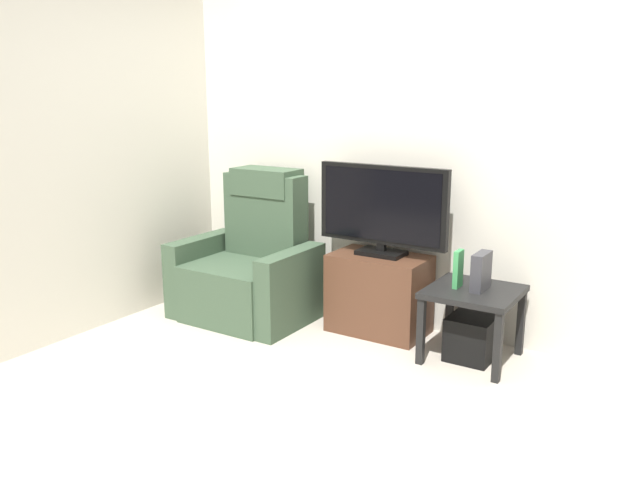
{
  "coord_description": "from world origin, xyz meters",
  "views": [
    {
      "loc": [
        1.81,
        -2.93,
        1.66
      ],
      "look_at": [
        -0.37,
        0.5,
        0.7
      ],
      "focal_mm": 36.11,
      "sensor_mm": 36.0,
      "label": 1
    }
  ],
  "objects": [
    {
      "name": "recliner_armchair",
      "position": [
        -1.09,
        0.67,
        0.37
      ],
      "size": [
        0.98,
        0.78,
        1.08
      ],
      "rotation": [
        0.0,
        0.0,
        -0.11
      ],
      "color": "#384C38",
      "rests_on": "ground"
    },
    {
      "name": "subwoofer_box",
      "position": [
        0.58,
        0.76,
        0.14
      ],
      "size": [
        0.28,
        0.28,
        0.28
      ],
      "primitive_type": "cube",
      "color": "black",
      "rests_on": "ground"
    },
    {
      "name": "book_upright",
      "position": [
        0.48,
        0.74,
        0.58
      ],
      "size": [
        0.03,
        0.1,
        0.24
      ],
      "primitive_type": "cube",
      "color": "#388C4C",
      "rests_on": "side_table"
    },
    {
      "name": "wall_side",
      "position": [
        -1.88,
        0.0,
        1.3
      ],
      "size": [
        0.06,
        4.48,
        2.6
      ],
      "primitive_type": "cube",
      "color": "beige",
      "rests_on": "ground"
    },
    {
      "name": "wall_back",
      "position": [
        0.0,
        1.13,
        1.3
      ],
      "size": [
        6.4,
        0.06,
        2.6
      ],
      "primitive_type": "cube",
      "color": "beige",
      "rests_on": "ground"
    },
    {
      "name": "ground_plane",
      "position": [
        0.0,
        0.0,
        0.0
      ],
      "size": [
        6.4,
        6.4,
        0.0
      ],
      "primitive_type": "plane",
      "color": "#B2A899"
    },
    {
      "name": "game_console",
      "position": [
        0.62,
        0.77,
        0.58
      ],
      "size": [
        0.07,
        0.2,
        0.23
      ],
      "primitive_type": "cube",
      "color": "#333338",
      "rests_on": "side_table"
    },
    {
      "name": "tv_stand",
      "position": [
        -0.12,
        0.87,
        0.28
      ],
      "size": [
        0.66,
        0.4,
        0.55
      ],
      "color": "#4C2D1E",
      "rests_on": "ground"
    },
    {
      "name": "television",
      "position": [
        -0.12,
        0.89,
        0.88
      ],
      "size": [
        0.94,
        0.2,
        0.62
      ],
      "color": "black",
      "rests_on": "tv_stand"
    },
    {
      "name": "side_table",
      "position": [
        0.58,
        0.76,
        0.39
      ],
      "size": [
        0.54,
        0.54,
        0.46
      ],
      "color": "black",
      "rests_on": "ground"
    }
  ]
}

